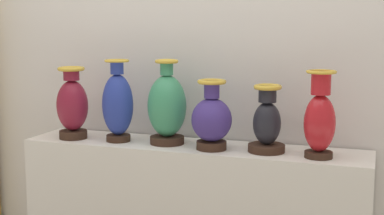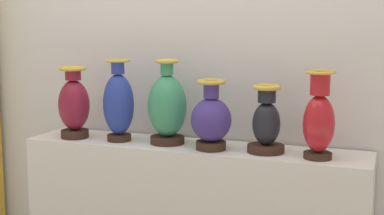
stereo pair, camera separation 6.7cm
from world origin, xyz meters
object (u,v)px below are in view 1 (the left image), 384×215
at_px(vase_cobalt, 118,104).
at_px(vase_crimson, 320,119).
at_px(vase_burgundy, 72,105).
at_px(vase_indigo, 212,119).
at_px(vase_jade, 167,107).
at_px(vase_onyx, 267,123).

bearing_deg(vase_cobalt, vase_crimson, -1.18).
bearing_deg(vase_burgundy, vase_indigo, -0.33).
xyz_separation_m(vase_burgundy, vase_jade, (0.47, 0.04, 0.01)).
xyz_separation_m(vase_burgundy, vase_crimson, (1.16, -0.00, 0.00)).
bearing_deg(vase_onyx, vase_jade, 178.61).
relative_size(vase_burgundy, vase_indigo, 1.12).
relative_size(vase_jade, vase_crimson, 1.08).
height_order(vase_onyx, vase_crimson, vase_crimson).
bearing_deg(vase_crimson, vase_cobalt, 178.82).
bearing_deg(vase_onyx, vase_cobalt, -178.86).
bearing_deg(vase_jade, vase_crimson, -3.68).
relative_size(vase_burgundy, vase_crimson, 0.96).
relative_size(vase_cobalt, vase_indigo, 1.25).
bearing_deg(vase_cobalt, vase_onyx, 1.14).
distance_m(vase_jade, vase_onyx, 0.47).
xyz_separation_m(vase_cobalt, vase_onyx, (0.70, 0.01, -0.05)).
height_order(vase_jade, vase_crimson, vase_jade).
relative_size(vase_cobalt, vase_crimson, 1.07).
distance_m(vase_burgundy, vase_onyx, 0.94).
xyz_separation_m(vase_indigo, vase_crimson, (0.46, -0.00, 0.03)).
height_order(vase_burgundy, vase_indigo, vase_burgundy).
xyz_separation_m(vase_cobalt, vase_jade, (0.24, 0.03, -0.01)).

